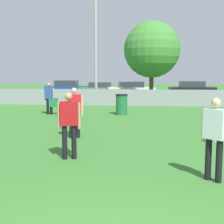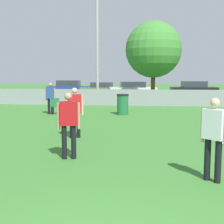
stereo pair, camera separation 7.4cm
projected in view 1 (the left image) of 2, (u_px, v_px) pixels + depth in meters
name	position (u px, v px, depth m)	size (l,w,h in m)	color
fence_backline	(137.00, 98.00, 21.06)	(23.96, 0.07, 1.21)	gray
light_pole	(96.00, 26.00, 21.32)	(0.90, 0.36, 9.27)	#9E9EA3
tree_near_pole	(152.00, 50.00, 22.89)	(4.13, 4.13, 5.98)	brown
player_thrower_red	(69.00, 121.00, 7.89)	(0.58, 0.30, 1.70)	black
player_receiver_white	(215.00, 133.00, 6.25)	(0.47, 0.45, 1.70)	black
player_defender_red	(74.00, 109.00, 10.50)	(0.56, 0.35, 1.70)	black
spectator_in_blue	(49.00, 96.00, 16.60)	(0.56, 0.30, 1.68)	black
frisbee_disc	(219.00, 142.00, 9.86)	(0.27, 0.27, 0.03)	white
folding_chair_sideline	(54.00, 105.00, 16.68)	(0.57, 0.58, 0.88)	#333338
trash_bin	(122.00, 104.00, 16.49)	(0.63, 0.63, 1.09)	#1E6638
parked_car_blue	(67.00, 88.00, 31.00)	(4.23, 1.95, 1.49)	black
parked_car_olive	(100.00, 89.00, 30.12)	(4.23, 2.03, 1.33)	black
parked_car_white	(131.00, 89.00, 28.75)	(4.50, 2.45, 1.42)	black
parked_car_dark	(192.00, 89.00, 28.91)	(4.26, 1.98, 1.46)	black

